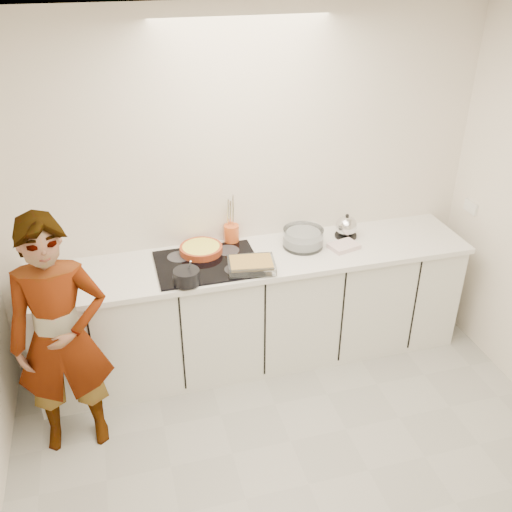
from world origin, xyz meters
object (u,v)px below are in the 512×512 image
object	(u,v)px
saucepan	(187,277)
kettle	(346,227)
baking_dish	(251,264)
cook	(61,339)
tart_dish	(201,249)
mixing_bowl	(303,239)
utensil_crock	(232,234)
hob	(207,264)

from	to	relation	value
saucepan	kettle	bearing A→B (deg)	15.83
kettle	baking_dish	bearing A→B (deg)	-160.15
kettle	cook	world-z (taller)	cook
tart_dish	saucepan	distance (m)	0.42
saucepan	baking_dish	size ratio (longest dim) A/B	0.59
mixing_bowl	cook	world-z (taller)	cook
utensil_crock	kettle	bearing A→B (deg)	-9.24
saucepan	baking_dish	xyz separation A→B (m)	(0.46, 0.07, -0.01)
hob	kettle	bearing A→B (deg)	7.23
baking_dish	utensil_crock	world-z (taller)	utensil_crock
kettle	hob	bearing A→B (deg)	-172.77
mixing_bowl	cook	xyz separation A→B (m)	(-1.74, -0.57, -0.16)
saucepan	mixing_bowl	bearing A→B (deg)	18.35
cook	utensil_crock	bearing A→B (deg)	32.51
hob	mixing_bowl	distance (m)	0.75
baking_dish	cook	bearing A→B (deg)	-165.71
hob	mixing_bowl	size ratio (longest dim) A/B	2.11
saucepan	mixing_bowl	world-z (taller)	saucepan
hob	baking_dish	world-z (taller)	baking_dish
tart_dish	mixing_bowl	world-z (taller)	mixing_bowl
kettle	utensil_crock	world-z (taller)	kettle
hob	tart_dish	xyz separation A→B (m)	(-0.01, 0.16, 0.04)
tart_dish	utensil_crock	bearing A→B (deg)	25.06
cook	tart_dish	bearing A→B (deg)	34.12
baking_dish	cook	world-z (taller)	cook
tart_dish	kettle	size ratio (longest dim) A/B	1.68
kettle	utensil_crock	distance (m)	0.88
utensil_crock	tart_dish	bearing A→B (deg)	-154.94
cook	hob	bearing A→B (deg)	26.68
mixing_bowl	utensil_crock	xyz separation A→B (m)	(-0.50, 0.20, 0.01)
saucepan	kettle	world-z (taller)	kettle
hob	kettle	world-z (taller)	kettle
tart_dish	kettle	distance (m)	1.13
hob	saucepan	distance (m)	0.30
mixing_bowl	utensil_crock	world-z (taller)	utensil_crock
utensil_crock	cook	world-z (taller)	cook
mixing_bowl	tart_dish	bearing A→B (deg)	173.78
tart_dish	cook	xyz separation A→B (m)	(-0.99, -0.65, -0.14)
tart_dish	baking_dish	size ratio (longest dim) A/B	0.97
tart_dish	utensil_crock	size ratio (longest dim) A/B	2.43
tart_dish	baking_dish	distance (m)	0.44
kettle	utensil_crock	bearing A→B (deg)	170.76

